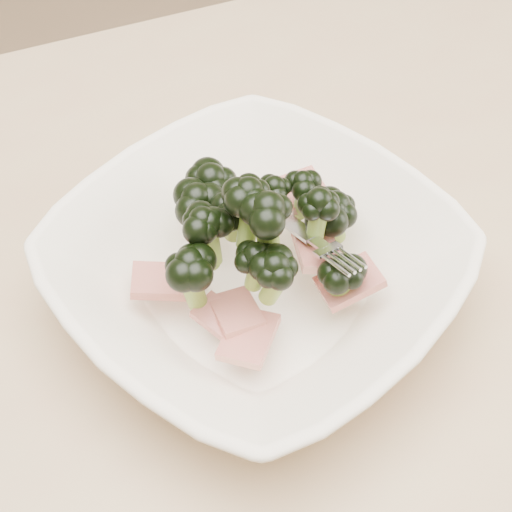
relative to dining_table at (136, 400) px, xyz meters
name	(u,v)px	position (x,y,z in m)	size (l,w,h in m)	color
dining_table	(136,400)	(0.00, 0.00, 0.00)	(1.20, 0.80, 0.75)	tan
broccoli_dish	(256,264)	(0.11, -0.01, 0.14)	(0.37, 0.37, 0.13)	#EFE2CA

